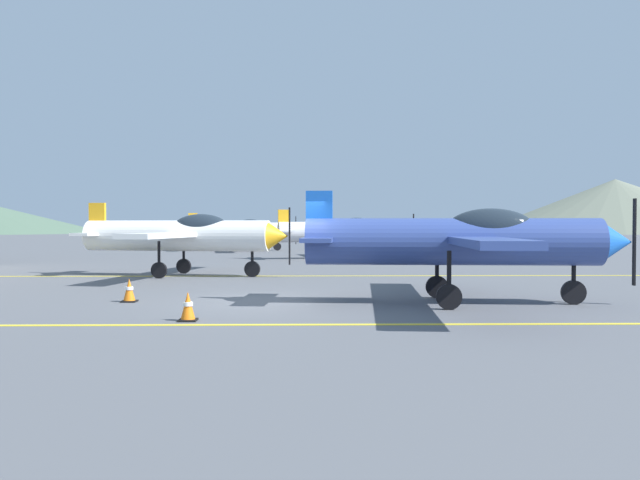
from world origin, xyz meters
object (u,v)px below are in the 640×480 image
airplane_mid (185,235)px  airplane_far (346,231)px  car_sedan (366,239)px  airplane_back (242,230)px  traffic_cone_side (188,307)px  traffic_cone_front (129,290)px  airplane_near (464,240)px

airplane_mid → airplane_far: same height
airplane_far → car_sedan: airplane_far is taller
airplane_back → traffic_cone_side: bearing=-85.7°
airplane_far → traffic_cone_side: 23.49m
airplane_mid → airplane_far: bearing=60.7°
airplane_far → traffic_cone_side: bearing=-101.1°
airplane_mid → traffic_cone_front: size_ratio=15.63×
traffic_cone_front → airplane_near: bearing=-3.2°
airplane_far → car_sedan: 10.33m
airplane_far → airplane_mid: bearing=-119.3°
airplane_far → airplane_back: same height
airplane_back → traffic_cone_side: airplane_back is taller
airplane_mid → car_sedan: size_ratio=2.11×
airplane_near → traffic_cone_side: bearing=-156.8°
airplane_near → airplane_far: 20.43m
airplane_mid → airplane_near: bearing=-44.8°
airplane_near → traffic_cone_front: (-8.26, 0.46, -1.27)m
traffic_cone_front → traffic_cone_side: 3.73m
traffic_cone_front → car_sedan: bearing=73.9°
car_sedan → traffic_cone_front: car_sedan is taller
airplane_near → airplane_far: (-1.70, 20.35, 0.00)m
airplane_near → airplane_back: same height
airplane_back → traffic_cone_front: (0.49, -30.65, -1.27)m
traffic_cone_side → airplane_near: bearing=23.2°
airplane_near → airplane_mid: same height
traffic_cone_side → traffic_cone_front: bearing=123.4°
traffic_cone_side → car_sedan: bearing=78.8°
airplane_near → traffic_cone_side: size_ratio=15.65×
car_sedan → airplane_far: bearing=-101.7°
airplane_near → traffic_cone_side: 6.86m
airplane_back → airplane_far: bearing=-56.8°
airplane_far → traffic_cone_side: (-4.50, -23.02, -1.27)m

